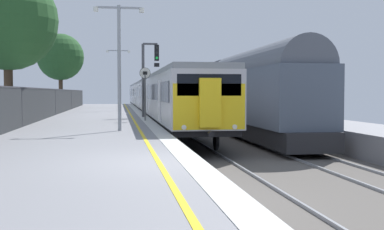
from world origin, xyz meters
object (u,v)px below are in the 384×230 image
freight_train_adjacent_track (226,91)px  platform_lamp_far (118,74)px  speed_limit_sign (145,87)px  platform_lamp_mid (119,56)px  background_tree_left (61,58)px  background_tree_centre (5,24)px  signal_gantry (148,71)px  commuter_train_at_platform (152,95)px

freight_train_adjacent_track → platform_lamp_far: platform_lamp_far is taller
speed_limit_sign → platform_lamp_far: (-1.41, 15.11, 1.25)m
platform_lamp_mid → background_tree_left: 30.94m
platform_lamp_far → background_tree_centre: size_ratio=0.71×
freight_train_adjacent_track → background_tree_centre: bearing=-146.4°
speed_limit_sign → platform_lamp_mid: (-1.41, -6.81, 1.17)m
freight_train_adjacent_track → platform_lamp_far: bearing=128.0°
platform_lamp_far → background_tree_left: (-5.65, 8.43, 1.86)m
background_tree_left → background_tree_centre: (0.39, -26.04, -0.19)m
signal_gantry → background_tree_centre: bearing=-137.9°
platform_lamp_mid → platform_lamp_far: (0.00, 21.93, 0.08)m
commuter_train_at_platform → platform_lamp_mid: (-3.25, -28.23, 1.74)m
platform_lamp_mid → background_tree_centre: bearing=140.6°
signal_gantry → platform_lamp_mid: 10.85m
platform_lamp_mid → signal_gantry: bearing=80.5°
freight_train_adjacent_track → speed_limit_sign: freight_train_adjacent_track is taller
platform_lamp_far → signal_gantry: bearing=-80.9°
background_tree_left → commuter_train_at_platform: bearing=-13.4°
freight_train_adjacent_track → signal_gantry: signal_gantry is taller
freight_train_adjacent_track → signal_gantry: 5.93m
platform_lamp_mid → background_tree_centre: size_ratio=0.69×
platform_lamp_mid → background_tree_left: size_ratio=0.68×
speed_limit_sign → platform_lamp_far: 15.23m
signal_gantry → platform_lamp_mid: platform_lamp_mid is taller
freight_train_adjacent_track → background_tree_left: size_ratio=4.09×
speed_limit_sign → background_tree_centre: (-6.67, -2.49, 2.92)m
commuter_train_at_platform → speed_limit_sign: 21.51m
platform_lamp_far → commuter_train_at_platform: bearing=62.7°
freight_train_adjacent_track → platform_lamp_mid: platform_lamp_mid is taller
signal_gantry → background_tree_left: size_ratio=0.62×
commuter_train_at_platform → speed_limit_sign: (-1.85, -21.42, 0.57)m
platform_lamp_mid → background_tree_centre: (-5.26, 4.32, 1.75)m
platform_lamp_mid → background_tree_centre: 7.03m
freight_train_adjacent_track → background_tree_centre: background_tree_centre is taller
speed_limit_sign → platform_lamp_far: size_ratio=0.56×
freight_train_adjacent_track → commuter_train_at_platform: bearing=104.4°
commuter_train_at_platform → platform_lamp_mid: size_ratio=12.24×
speed_limit_sign → background_tree_centre: background_tree_centre is taller
speed_limit_sign → platform_lamp_mid: platform_lamp_mid is taller
commuter_train_at_platform → freight_train_adjacent_track: 16.12m
platform_lamp_far → background_tree_centre: bearing=-106.6°
commuter_train_at_platform → signal_gantry: 17.67m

